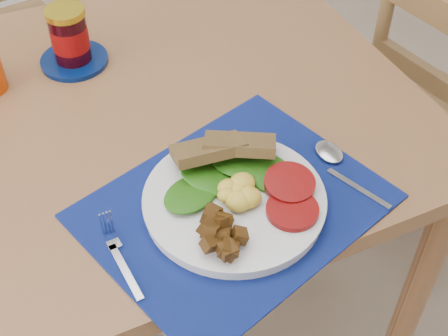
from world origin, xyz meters
The scene contains 7 objects.
table centered at (0.00, 0.20, 0.67)m, with size 1.40×0.90×0.75m.
chair_end centered at (0.93, 0.13, 0.54)m, with size 0.44×0.45×1.05m.
placemat centered at (0.23, -0.11, 0.75)m, with size 0.46×0.36×0.00m, color #040932.
breakfast_plate centered at (0.22, -0.11, 0.77)m, with size 0.30×0.30×0.07m.
fork centered at (0.02, -0.12, 0.76)m, with size 0.02×0.16×0.00m.
spoon centered at (0.43, -0.10, 0.76)m, with size 0.06×0.19×0.01m.
jam_on_saucer centered at (0.10, 0.40, 0.81)m, with size 0.14×0.14×0.13m.
Camera 1 is at (-0.07, -0.71, 1.53)m, focal length 50.00 mm.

